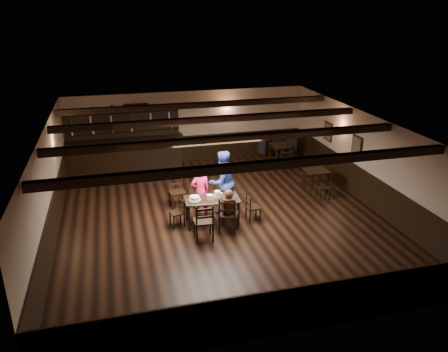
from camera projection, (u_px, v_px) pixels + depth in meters
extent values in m
plane|color=black|center=(221.00, 216.00, 12.56)|extent=(10.00, 10.00, 0.00)
cube|color=beige|center=(189.00, 127.00, 16.57)|extent=(9.00, 0.02, 2.70)
cube|color=beige|center=(292.00, 272.00, 7.56)|extent=(9.00, 0.02, 2.70)
cube|color=beige|center=(48.00, 188.00, 11.01)|extent=(0.02, 10.00, 2.70)
cube|color=beige|center=(366.00, 159.00, 13.12)|extent=(0.02, 10.00, 2.70)
cube|color=silver|center=(221.00, 125.00, 11.57)|extent=(9.00, 10.00, 0.02)
cube|color=black|center=(189.00, 148.00, 16.85)|extent=(9.00, 0.04, 1.00)
cube|color=black|center=(288.00, 311.00, 7.90)|extent=(9.00, 0.04, 1.00)
cube|color=black|center=(54.00, 218.00, 11.32)|extent=(0.04, 10.00, 1.00)
cube|color=black|center=(362.00, 185.00, 13.42)|extent=(0.04, 10.00, 1.00)
cube|color=black|center=(137.00, 117.00, 15.91)|extent=(0.90, 0.03, 1.00)
cube|color=black|center=(137.00, 117.00, 15.89)|extent=(0.80, 0.02, 0.90)
cube|color=black|center=(357.00, 146.00, 13.47)|extent=(0.03, 0.55, 0.65)
cube|color=#72664C|center=(356.00, 146.00, 13.47)|extent=(0.02, 0.45, 0.55)
cube|color=black|center=(328.00, 131.00, 15.20)|extent=(0.03, 0.55, 0.65)
cube|color=#72664C|center=(328.00, 132.00, 15.20)|extent=(0.02, 0.45, 0.55)
cube|color=black|center=(257.00, 166.00, 8.90)|extent=(8.90, 0.18, 0.18)
cube|color=black|center=(231.00, 139.00, 10.71)|extent=(8.90, 0.18, 0.18)
cube|color=black|center=(212.00, 119.00, 12.51)|extent=(8.90, 0.18, 0.18)
cube|color=black|center=(198.00, 105.00, 14.31)|extent=(8.90, 0.18, 0.18)
cube|color=black|center=(189.00, 219.00, 11.62)|extent=(0.06, 0.06, 0.71)
cube|color=black|center=(187.00, 209.00, 12.18)|extent=(0.06, 0.06, 0.71)
cube|color=black|center=(238.00, 215.00, 11.84)|extent=(0.06, 0.06, 0.71)
cube|color=black|center=(234.00, 205.00, 12.40)|extent=(0.06, 0.06, 0.71)
cube|color=black|center=(212.00, 199.00, 11.87)|extent=(1.51, 0.83, 0.04)
cube|color=#A5A8AD|center=(210.00, 194.00, 12.19)|extent=(1.46, 0.13, 0.04)
cube|color=#A5A8AD|center=(214.00, 205.00, 11.55)|extent=(1.46, 0.13, 0.04)
cube|color=#A5A8AD|center=(238.00, 197.00, 11.99)|extent=(0.08, 0.73, 0.04)
cube|color=#A5A8AD|center=(186.00, 201.00, 11.75)|extent=(0.08, 0.73, 0.04)
cube|color=black|center=(210.00, 226.00, 11.45)|extent=(0.04, 0.04, 0.49)
cube|color=black|center=(213.00, 233.00, 11.10)|extent=(0.04, 0.04, 0.49)
cube|color=black|center=(194.00, 228.00, 11.37)|extent=(0.04, 0.04, 0.49)
cube|color=black|center=(197.00, 235.00, 11.01)|extent=(0.04, 0.04, 0.49)
cube|color=black|center=(203.00, 221.00, 11.13)|extent=(0.50, 0.47, 0.05)
cube|color=black|center=(205.00, 215.00, 10.86)|extent=(0.48, 0.05, 0.52)
cube|color=black|center=(205.00, 217.00, 10.88)|extent=(0.41, 0.04, 0.06)
cube|color=black|center=(205.00, 210.00, 10.80)|extent=(0.41, 0.04, 0.06)
cube|color=black|center=(237.00, 221.00, 11.75)|extent=(0.05, 0.05, 0.49)
cube|color=black|center=(235.00, 227.00, 11.39)|extent=(0.05, 0.05, 0.49)
cube|color=black|center=(222.00, 220.00, 11.81)|extent=(0.05, 0.05, 0.49)
cube|color=black|center=(219.00, 226.00, 11.46)|extent=(0.05, 0.05, 0.49)
cube|color=black|center=(228.00, 214.00, 11.51)|extent=(0.62, 0.61, 0.05)
cube|color=black|center=(227.00, 209.00, 11.24)|extent=(0.45, 0.24, 0.51)
cube|color=black|center=(227.00, 211.00, 11.25)|extent=(0.38, 0.20, 0.06)
cube|color=black|center=(227.00, 203.00, 11.18)|extent=(0.38, 0.20, 0.06)
cube|color=black|center=(170.00, 218.00, 12.02)|extent=(0.04, 0.04, 0.38)
cube|color=black|center=(180.00, 216.00, 12.14)|extent=(0.04, 0.04, 0.38)
cube|color=black|center=(174.00, 223.00, 11.75)|extent=(0.04, 0.04, 0.38)
cube|color=black|center=(184.00, 221.00, 11.87)|extent=(0.04, 0.04, 0.38)
cube|color=black|center=(177.00, 213.00, 11.87)|extent=(0.42, 0.43, 0.04)
cube|color=black|center=(182.00, 205.00, 11.86)|extent=(0.10, 0.37, 0.40)
cube|color=black|center=(182.00, 206.00, 11.87)|extent=(0.09, 0.32, 0.04)
cube|color=black|center=(182.00, 201.00, 11.81)|extent=(0.09, 0.32, 0.04)
cube|color=black|center=(260.00, 216.00, 12.16)|extent=(0.03, 0.03, 0.38)
cube|color=black|center=(250.00, 217.00, 12.07)|extent=(0.03, 0.03, 0.38)
cube|color=black|center=(256.00, 211.00, 12.44)|extent=(0.03, 0.03, 0.38)
cube|color=black|center=(246.00, 212.00, 12.35)|extent=(0.03, 0.03, 0.38)
cube|color=black|center=(253.00, 207.00, 12.18)|extent=(0.37, 0.39, 0.04)
cube|color=black|center=(248.00, 201.00, 12.07)|extent=(0.05, 0.37, 0.40)
cube|color=black|center=(248.00, 203.00, 12.08)|extent=(0.04, 0.32, 0.04)
cube|color=black|center=(248.00, 198.00, 12.02)|extent=(0.04, 0.32, 0.04)
cube|color=black|center=(173.00, 203.00, 12.82)|extent=(0.04, 0.04, 0.46)
cube|color=black|center=(170.00, 198.00, 13.14)|extent=(0.04, 0.04, 0.46)
cube|color=black|center=(185.00, 201.00, 12.95)|extent=(0.04, 0.04, 0.46)
cube|color=black|center=(182.00, 197.00, 13.27)|extent=(0.04, 0.04, 0.46)
cube|color=black|center=(177.00, 192.00, 12.95)|extent=(0.50, 0.48, 0.04)
cube|color=black|center=(175.00, 182.00, 13.02)|extent=(0.45, 0.09, 0.48)
cube|color=black|center=(175.00, 184.00, 13.04)|extent=(0.38, 0.07, 0.05)
cube|color=black|center=(175.00, 178.00, 12.97)|extent=(0.38, 0.07, 0.05)
imported|color=#E5306A|center=(200.00, 191.00, 12.31)|extent=(0.58, 0.41, 1.51)
imported|color=navy|center=(222.00, 182.00, 12.53)|extent=(1.09, 0.98, 1.85)
cube|color=black|center=(227.00, 212.00, 11.61)|extent=(0.31, 0.31, 0.12)
cube|color=black|center=(228.00, 207.00, 11.42)|extent=(0.33, 0.19, 0.46)
cylinder|color=black|center=(228.00, 199.00, 11.35)|extent=(0.10, 0.33, 0.33)
sphere|color=#D8A384|center=(228.00, 194.00, 11.29)|extent=(0.20, 0.20, 0.20)
sphere|color=#3A210D|center=(229.00, 194.00, 11.27)|extent=(0.25, 0.25, 0.25)
cone|color=#3A210D|center=(230.00, 209.00, 11.32)|extent=(0.19, 0.19, 0.57)
cylinder|color=white|center=(195.00, 200.00, 11.78)|extent=(0.33, 0.33, 0.01)
cylinder|color=white|center=(195.00, 198.00, 11.77)|extent=(0.27, 0.27, 0.09)
cylinder|color=silver|center=(195.00, 199.00, 11.77)|extent=(0.28, 0.28, 0.04)
cylinder|color=white|center=(209.00, 197.00, 11.79)|extent=(0.15, 0.15, 0.14)
cylinder|color=white|center=(217.00, 194.00, 11.90)|extent=(0.16, 0.16, 0.19)
cylinder|color=#A5A8AD|center=(212.00, 196.00, 11.99)|extent=(0.05, 0.05, 0.03)
sphere|color=orange|center=(212.00, 195.00, 11.97)|extent=(0.03, 0.03, 0.03)
cylinder|color=silver|center=(224.00, 198.00, 11.81)|extent=(0.03, 0.03, 0.08)
cylinder|color=#A5A8AD|center=(229.00, 197.00, 11.82)|extent=(0.04, 0.04, 0.10)
cylinder|color=silver|center=(221.00, 195.00, 11.96)|extent=(0.08, 0.08, 0.12)
cube|color=maroon|center=(230.00, 199.00, 11.84)|extent=(0.31, 0.25, 0.00)
cube|color=#101554|center=(230.00, 196.00, 12.03)|extent=(0.39, 0.34, 0.00)
cube|color=black|center=(125.00, 155.00, 15.97)|extent=(4.08, 0.60, 1.10)
cube|color=black|center=(124.00, 140.00, 15.76)|extent=(4.28, 0.70, 0.05)
cube|color=black|center=(124.00, 138.00, 16.01)|extent=(4.08, 0.10, 2.20)
cube|color=black|center=(123.00, 132.00, 15.83)|extent=(3.98, 0.22, 0.03)
cube|color=black|center=(123.00, 123.00, 15.70)|extent=(3.98, 0.22, 0.03)
cube|color=black|center=(122.00, 113.00, 15.58)|extent=(3.98, 0.22, 0.03)
cube|color=black|center=(316.00, 170.00, 13.95)|extent=(0.72, 0.72, 0.04)
cube|color=black|center=(311.00, 185.00, 13.76)|extent=(0.04, 0.04, 0.71)
cube|color=black|center=(303.00, 179.00, 14.29)|extent=(0.04, 0.04, 0.71)
cube|color=black|center=(328.00, 184.00, 13.89)|extent=(0.04, 0.04, 0.71)
cube|color=black|center=(320.00, 177.00, 14.41)|extent=(0.04, 0.04, 0.71)
cube|color=black|center=(281.00, 145.00, 16.45)|extent=(0.80, 0.80, 0.04)
cube|color=black|center=(276.00, 158.00, 16.21)|extent=(0.05, 0.05, 0.71)
cube|color=black|center=(270.00, 153.00, 16.80)|extent=(0.05, 0.05, 0.71)
cube|color=black|center=(292.00, 157.00, 16.37)|extent=(0.05, 0.05, 0.71)
cube|color=black|center=(286.00, 151.00, 16.96)|extent=(0.05, 0.05, 0.71)
cube|color=black|center=(261.00, 146.00, 16.38)|extent=(0.26, 0.38, 0.51)
sphere|color=#D8A384|center=(262.00, 137.00, 16.25)|extent=(0.20, 0.20, 0.20)
sphere|color=black|center=(262.00, 136.00, 16.24)|extent=(0.21, 0.21, 0.21)
cube|color=black|center=(292.00, 144.00, 16.56)|extent=(0.24, 0.39, 0.57)
sphere|color=#D8A384|center=(293.00, 134.00, 16.42)|extent=(0.22, 0.22, 0.22)
sphere|color=black|center=(293.00, 133.00, 16.41)|extent=(0.23, 0.23, 0.23)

